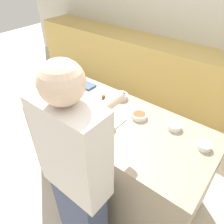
# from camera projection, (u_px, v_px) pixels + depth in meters

# --- Properties ---
(ground_plane) EXTENTS (12.00, 12.00, 0.00)m
(ground_plane) POSITION_uv_depth(u_px,v_px,m) (117.00, 185.00, 2.40)
(ground_plane) COLOR beige
(wall_back) EXTENTS (8.00, 0.05, 2.60)m
(wall_back) POSITION_uv_depth(u_px,v_px,m) (214.00, 20.00, 2.94)
(wall_back) COLOR beige
(wall_back) RESTS_ON ground_plane
(back_cabinet_block) EXTENTS (6.00, 0.60, 0.95)m
(back_cabinet_block) POSITION_uv_depth(u_px,v_px,m) (191.00, 83.00, 3.23)
(back_cabinet_block) COLOR tan
(back_cabinet_block) RESTS_ON ground_plane
(kitchen_island) EXTENTS (1.63, 0.79, 0.92)m
(kitchen_island) POSITION_uv_depth(u_px,v_px,m) (117.00, 157.00, 2.12)
(kitchen_island) COLOR gray
(kitchen_island) RESTS_ON ground_plane
(baking_tray) EXTENTS (0.36, 0.31, 0.01)m
(baking_tray) POSITION_uv_depth(u_px,v_px,m) (99.00, 120.00, 1.85)
(baking_tray) COLOR #B2B2BC
(baking_tray) RESTS_ON kitchen_island
(gingerbread_house) EXTENTS (0.17, 0.13, 0.25)m
(gingerbread_house) POSITION_uv_depth(u_px,v_px,m) (98.00, 110.00, 1.79)
(gingerbread_house) COLOR #5B2D14
(gingerbread_house) RESTS_ON baking_tray
(decorative_tree) EXTENTS (0.16, 0.16, 0.31)m
(decorative_tree) POSITION_uv_depth(u_px,v_px,m) (70.00, 83.00, 2.05)
(decorative_tree) COLOR #33843D
(decorative_tree) RESTS_ON kitchen_island
(candy_bowl_beside_tree) EXTENTS (0.10, 0.10, 0.04)m
(candy_bowl_beside_tree) POSITION_uv_depth(u_px,v_px,m) (204.00, 146.00, 1.58)
(candy_bowl_beside_tree) COLOR white
(candy_bowl_beside_tree) RESTS_ON kitchen_island
(candy_bowl_near_tray_right) EXTENTS (0.13, 0.13, 0.04)m
(candy_bowl_near_tray_right) POSITION_uv_depth(u_px,v_px,m) (139.00, 115.00, 1.87)
(candy_bowl_near_tray_right) COLOR white
(candy_bowl_near_tray_right) RESTS_ON kitchen_island
(candy_bowl_near_tray_left) EXTENTS (0.14, 0.14, 0.05)m
(candy_bowl_near_tray_left) POSITION_uv_depth(u_px,v_px,m) (120.00, 96.00, 2.10)
(candy_bowl_near_tray_left) COLOR silver
(candy_bowl_near_tray_left) RESTS_ON kitchen_island
(candy_bowl_front_corner) EXTENTS (0.12, 0.12, 0.04)m
(candy_bowl_front_corner) POSITION_uv_depth(u_px,v_px,m) (174.00, 126.00, 1.75)
(candy_bowl_front_corner) COLOR white
(candy_bowl_front_corner) RESTS_ON kitchen_island
(cookbook) EXTENTS (0.21, 0.12, 0.02)m
(cookbook) POSITION_uv_depth(u_px,v_px,m) (85.00, 85.00, 2.31)
(cookbook) COLOR #3F598C
(cookbook) RESTS_ON kitchen_island
(person) EXTENTS (0.45, 0.56, 1.71)m
(person) POSITION_uv_depth(u_px,v_px,m) (78.00, 179.00, 1.42)
(person) COLOR #424C6B
(person) RESTS_ON ground_plane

